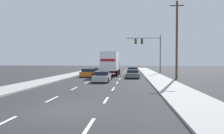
# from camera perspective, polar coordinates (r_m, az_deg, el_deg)

# --- Properties ---
(ground_plane) EXTENTS (140.00, 140.00, 0.00)m
(ground_plane) POSITION_cam_1_polar(r_m,az_deg,el_deg) (34.85, 0.09, -2.25)
(ground_plane) COLOR #2B2B2D
(sidewalk_right) EXTENTS (3.00, 80.00, 0.14)m
(sidewalk_right) POSITION_cam_1_polar(r_m,az_deg,el_deg) (29.92, 12.17, -2.81)
(sidewalk_right) COLOR #9E9E99
(sidewalk_right) RESTS_ON ground_plane
(sidewalk_left) EXTENTS (3.00, 80.00, 0.14)m
(sidewalk_left) POSITION_cam_1_polar(r_m,az_deg,el_deg) (31.34, -13.17, -2.61)
(sidewalk_left) COLOR #9E9E99
(sidewalk_left) RESTS_ON ground_plane
(lane_markings) EXTENTS (3.54, 62.00, 0.01)m
(lane_markings) POSITION_cam_1_polar(r_m,az_deg,el_deg) (32.54, -0.29, -2.53)
(lane_markings) COLOR silver
(lane_markings) RESTS_ON ground_plane
(car_blue) EXTENTS (2.06, 4.41, 1.18)m
(car_blue) POSITION_cam_1_polar(r_m,az_deg,el_deg) (37.62, -4.99, -1.14)
(car_blue) COLOR #1E389E
(car_blue) RESTS_ON ground_plane
(car_orange) EXTENTS (2.05, 4.38, 1.26)m
(car_orange) POSITION_cam_1_polar(r_m,az_deg,el_deg) (31.51, -6.46, -1.61)
(car_orange) COLOR orange
(car_orange) RESTS_ON ground_plane
(box_truck) EXTENTS (2.63, 7.99, 3.80)m
(box_truck) POSITION_cam_1_polar(r_m,az_deg,el_deg) (33.06, -0.37, 1.26)
(box_truck) COLOR white
(box_truck) RESTS_ON ground_plane
(car_silver) EXTENTS (1.86, 4.48, 1.18)m
(car_silver) POSITION_cam_1_polar(r_m,az_deg,el_deg) (23.97, -2.68, -2.72)
(car_silver) COLOR #B7BABF
(car_silver) RESTS_ON ground_plane
(car_green) EXTENTS (1.99, 4.32, 1.29)m
(car_green) POSITION_cam_1_polar(r_m,az_deg,el_deg) (36.74, 5.79, -1.13)
(car_green) COLOR #196B38
(car_green) RESTS_ON ground_plane
(car_gray) EXTENTS (1.88, 4.51, 1.14)m
(car_gray) POSITION_cam_1_polar(r_m,az_deg,el_deg) (29.32, 5.77, -1.97)
(car_gray) COLOR slate
(car_gray) RESTS_ON ground_plane
(traffic_signal_mast) EXTENTS (6.79, 0.69, 7.39)m
(traffic_signal_mast) POSITION_cam_1_polar(r_m,az_deg,el_deg) (40.85, 9.59, 6.04)
(traffic_signal_mast) COLOR #595B56
(traffic_signal_mast) RESTS_ON ground_plane
(utility_pole_mid) EXTENTS (1.80, 0.28, 10.32)m
(utility_pole_mid) POSITION_cam_1_polar(r_m,az_deg,el_deg) (28.59, 17.64, 7.44)
(utility_pole_mid) COLOR brown
(utility_pole_mid) RESTS_ON ground_plane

